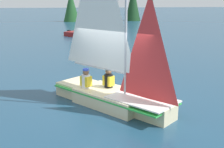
{
  "coord_description": "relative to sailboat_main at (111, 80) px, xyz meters",
  "views": [
    {
      "loc": [
        1.5,
        8.81,
        3.44
      ],
      "look_at": [
        0.0,
        0.0,
        1.09
      ],
      "focal_mm": 45.0,
      "sensor_mm": 36.0,
      "label": 1
    }
  ],
  "objects": [
    {
      "name": "treeline_shore",
      "position": [
        -6.31,
        -38.93,
        1.84
      ],
      "size": [
        15.83,
        4.17,
        6.15
      ],
      "color": "#1E4C23",
      "rests_on": "ground_plane"
    },
    {
      "name": "sailboat_main",
      "position": [
        0.0,
        0.0,
        0.0
      ],
      "size": [
        3.87,
        4.34,
        6.05
      ],
      "rotation": [
        0.0,
        0.0,
        2.25
      ],
      "color": "beige",
      "rests_on": "ground_plane"
    },
    {
      "name": "ground_plane",
      "position": [
        -0.04,
        0.05,
        -0.86
      ],
      "size": [
        260.0,
        260.0,
        0.0
      ],
      "primitive_type": "plane",
      "color": "navy"
    },
    {
      "name": "sailor_helm",
      "position": [
        0.01,
        -0.43,
        -0.22
      ],
      "size": [
        0.42,
        0.43,
        1.16
      ],
      "rotation": [
        0.0,
        0.0,
        2.25
      ],
      "color": "black",
      "rests_on": "ground_plane"
    },
    {
      "name": "motorboat_distant",
      "position": [
        -0.64,
        -18.35,
        -0.47
      ],
      "size": [
        4.17,
        4.28,
        1.13
      ],
      "rotation": [
        0.0,
        0.0,
        2.33
      ],
      "color": "maroon",
      "rests_on": "ground_plane"
    },
    {
      "name": "sailor_crew",
      "position": [
        0.78,
        -0.51,
        -0.22
      ],
      "size": [
        0.42,
        0.43,
        1.16
      ],
      "rotation": [
        0.0,
        0.0,
        2.25
      ],
      "color": "black",
      "rests_on": "ground_plane"
    }
  ]
}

